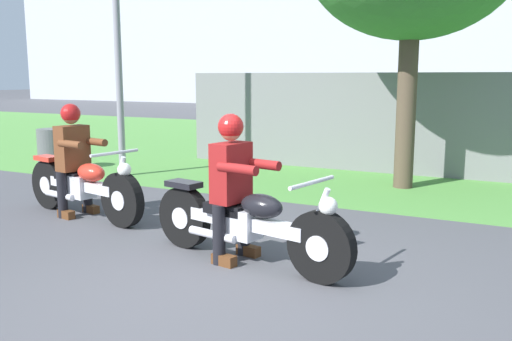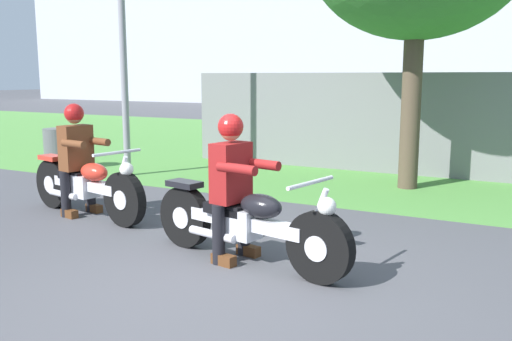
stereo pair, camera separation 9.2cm
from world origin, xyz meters
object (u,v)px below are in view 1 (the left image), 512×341
object	(u,v)px
motorcycle_lead	(247,223)
rider_follow	(73,151)
trash_can	(53,149)
motorcycle_follow	(83,186)
rider_lead	(233,176)

from	to	relation	value
motorcycle_lead	rider_follow	world-z (taller)	rider_follow
motorcycle_lead	trash_can	bearing A→B (deg)	162.96
motorcycle_follow	rider_follow	xyz separation A→B (m)	(-0.16, 0.03, 0.43)
rider_follow	motorcycle_lead	bearing A→B (deg)	-2.00
motorcycle_lead	trash_can	distance (m)	6.52
rider_lead	rider_follow	xyz separation A→B (m)	(-2.61, 0.60, 0.01)
motorcycle_lead	motorcycle_follow	xyz separation A→B (m)	(-2.61, 0.60, 0.01)
motorcycle_lead	rider_lead	world-z (taller)	rider_lead
rider_lead	trash_can	world-z (taller)	rider_lead
motorcycle_lead	rider_follow	size ratio (longest dim) A/B	1.60
motorcycle_lead	trash_can	size ratio (longest dim) A/B	2.92
rider_follow	trash_can	bearing A→B (deg)	151.86
rider_follow	trash_can	size ratio (longest dim) A/B	1.83
motorcycle_lead	rider_lead	size ratio (longest dim) A/B	1.60
motorcycle_follow	trash_can	world-z (taller)	motorcycle_follow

